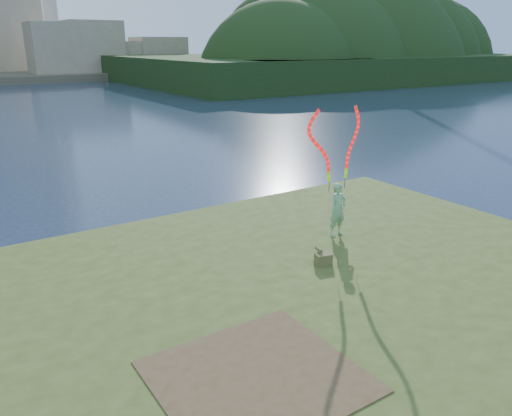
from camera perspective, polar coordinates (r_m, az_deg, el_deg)
ground at (r=12.35m, az=0.47°, el=-10.79°), size 320.00×320.00×0.00m
grassy_knoll at (r=10.62m, az=7.58°, el=-14.15°), size 20.00×18.00×0.80m
dirt_patch at (r=8.65m, az=0.10°, el=-18.66°), size 3.20×3.00×0.02m
wooded_hill at (r=95.31m, az=10.64°, el=14.55°), size 78.00×50.00×63.00m
woman_with_ribbons at (r=14.01m, az=9.40°, el=2.44°), size 2.01×0.40×3.92m
canvas_bag at (r=12.48m, az=7.66°, el=-5.73°), size 0.45×0.50×0.38m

